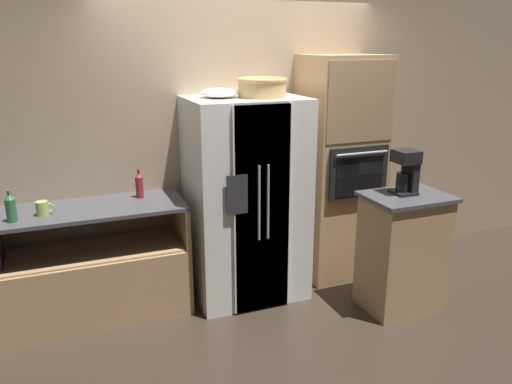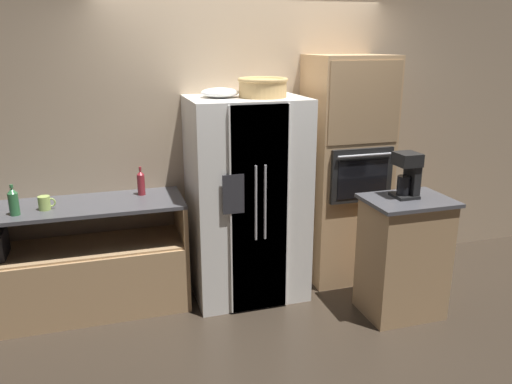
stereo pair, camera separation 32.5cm
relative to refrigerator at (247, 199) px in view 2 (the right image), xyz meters
name	(u,v)px [view 2 (the right image)]	position (x,y,z in m)	size (l,w,h in m)	color
ground_plane	(260,290)	(0.11, -0.03, -0.86)	(20.00, 20.00, 0.00)	#382D23
wall_back	(246,129)	(0.11, 0.40, 0.54)	(12.00, 0.06, 2.80)	tan
counter_left	(88,273)	(-1.34, 0.07, -0.53)	(1.58, 0.60, 0.93)	tan
refrigerator	(247,199)	(0.00, 0.00, 0.00)	(0.95, 0.77, 1.73)	white
wall_oven	(345,171)	(0.96, 0.07, 0.16)	(0.69, 0.65, 2.05)	tan
island_counter	(403,257)	(1.10, -0.72, -0.37)	(0.66, 0.50, 0.99)	tan
wicker_basket	(263,87)	(0.13, -0.04, 0.95)	(0.40, 0.40, 0.15)	tan
fruit_bowl	(220,93)	(-0.21, 0.05, 0.90)	(0.31, 0.31, 0.08)	white
bottle_tall	(141,183)	(-0.86, 0.19, 0.17)	(0.06, 0.06, 0.24)	maroon
bottle_short	(13,201)	(-1.80, -0.06, 0.17)	(0.07, 0.07, 0.23)	#33723F
mug	(45,203)	(-1.60, 0.01, 0.12)	(0.13, 0.09, 0.11)	#B2D166
coffee_maker	(408,173)	(1.11, -0.68, 0.32)	(0.17, 0.19, 0.35)	black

